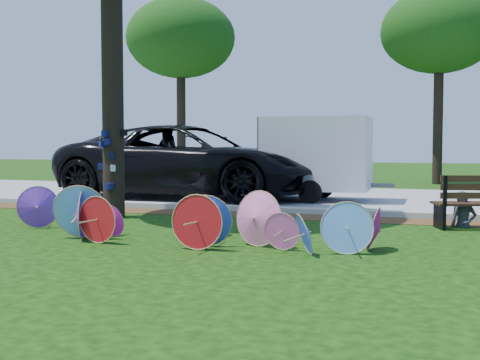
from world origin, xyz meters
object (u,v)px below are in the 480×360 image
(black_van, at_px, (190,162))
(cargo_trailer, at_px, (317,154))
(person_left, at_px, (464,192))
(parasol_pile, at_px, (148,217))

(black_van, distance_m, cargo_trailer, 3.58)
(black_van, xyz_separation_m, person_left, (7.12, -3.99, -0.39))
(parasol_pile, xyz_separation_m, black_van, (-2.49, 7.35, 0.64))
(cargo_trailer, bearing_deg, person_left, -50.81)
(black_van, height_order, cargo_trailer, cargo_trailer)
(parasol_pile, relative_size, person_left, 5.69)
(black_van, bearing_deg, parasol_pile, -160.91)
(parasol_pile, bearing_deg, cargo_trailer, 82.02)
(cargo_trailer, relative_size, person_left, 2.17)
(parasol_pile, distance_m, cargo_trailer, 7.77)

